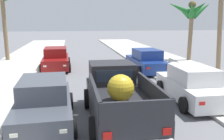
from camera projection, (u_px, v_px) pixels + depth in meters
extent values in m
cube|color=beige|center=(5.00, 87.00, 12.93)|extent=(5.18, 60.00, 0.12)
cube|color=beige|center=(200.00, 79.00, 14.72)|extent=(5.18, 60.00, 0.12)
cube|color=silver|center=(29.00, 86.00, 13.13)|extent=(0.16, 60.00, 0.10)
cube|color=silver|center=(181.00, 79.00, 14.53)|extent=(0.16, 60.00, 0.10)
cube|color=#28282D|center=(119.00, 104.00, 8.58)|extent=(1.97, 5.12, 0.80)
cube|color=#28282D|center=(111.00, 72.00, 9.97)|extent=(1.74, 1.52, 0.80)
cube|color=#283342|center=(115.00, 76.00, 9.23)|extent=(1.38, 0.07, 0.44)
cube|color=#283342|center=(109.00, 68.00, 10.70)|extent=(1.46, 0.08, 0.48)
cube|color=#28282D|center=(94.00, 94.00, 7.47)|extent=(0.13, 3.30, 0.56)
cube|color=#28282D|center=(152.00, 91.00, 7.75)|extent=(0.13, 3.30, 0.56)
cube|color=#28282D|center=(138.00, 112.00, 6.01)|extent=(1.88, 0.12, 0.56)
cylinder|color=black|center=(88.00, 98.00, 9.95)|extent=(0.27, 0.76, 0.76)
cylinder|color=black|center=(135.00, 96.00, 10.25)|extent=(0.27, 0.76, 0.76)
cylinder|color=black|center=(94.00, 130.00, 7.11)|extent=(0.27, 0.76, 0.76)
cylinder|color=black|center=(159.00, 125.00, 7.41)|extent=(0.27, 0.76, 0.76)
cube|color=red|center=(107.00, 136.00, 5.95)|extent=(0.22, 0.04, 0.18)
cube|color=red|center=(167.00, 132.00, 6.18)|extent=(0.22, 0.04, 0.18)
sphere|color=gold|center=(121.00, 88.00, 7.62)|extent=(0.84, 0.84, 0.84)
cube|color=silver|center=(191.00, 89.00, 10.70)|extent=(1.84, 4.23, 0.72)
cube|color=silver|center=(193.00, 74.00, 10.47)|extent=(1.56, 2.13, 0.64)
cube|color=#283342|center=(184.00, 70.00, 11.41)|extent=(1.37, 0.11, 0.52)
cube|color=#283342|center=(205.00, 80.00, 9.53)|extent=(1.34, 0.10, 0.50)
cylinder|color=black|center=(161.00, 87.00, 11.87)|extent=(0.23, 0.64, 0.64)
cylinder|color=black|center=(196.00, 86.00, 12.14)|extent=(0.23, 0.64, 0.64)
cylinder|color=black|center=(184.00, 105.00, 9.35)|extent=(0.23, 0.64, 0.64)
cube|color=red|center=(202.00, 104.00, 8.54)|extent=(0.20, 0.04, 0.12)
cube|color=white|center=(161.00, 77.00, 12.64)|extent=(0.20, 0.04, 0.10)
cube|color=white|center=(184.00, 76.00, 12.82)|extent=(0.20, 0.04, 0.10)
cube|color=maroon|center=(56.00, 62.00, 17.79)|extent=(1.83, 4.23, 0.72)
cube|color=maroon|center=(56.00, 52.00, 17.75)|extent=(1.56, 2.13, 0.64)
cube|color=#283342|center=(55.00, 54.00, 16.82)|extent=(1.37, 0.10, 0.52)
cube|color=#283342|center=(56.00, 51.00, 18.69)|extent=(1.34, 0.10, 0.50)
cylinder|color=black|center=(69.00, 68.00, 16.74)|extent=(0.23, 0.64, 0.64)
cylinder|color=black|center=(42.00, 68.00, 16.42)|extent=(0.23, 0.64, 0.64)
cylinder|color=black|center=(69.00, 61.00, 19.25)|extent=(0.23, 0.64, 0.64)
cylinder|color=black|center=(45.00, 62.00, 18.92)|extent=(0.23, 0.64, 0.64)
cube|color=red|center=(65.00, 56.00, 19.92)|extent=(0.20, 0.04, 0.12)
cube|color=white|center=(65.00, 66.00, 15.85)|extent=(0.20, 0.04, 0.10)
cube|color=red|center=(49.00, 56.00, 19.69)|extent=(0.20, 0.04, 0.12)
cube|color=white|center=(45.00, 66.00, 15.63)|extent=(0.20, 0.04, 0.10)
cube|color=#474C56|center=(44.00, 108.00, 8.41)|extent=(1.90, 4.26, 0.72)
cube|color=#474C56|center=(43.00, 88.00, 8.37)|extent=(1.59, 2.15, 0.64)
cube|color=#283342|center=(41.00, 97.00, 7.44)|extent=(1.37, 0.13, 0.52)
cube|color=#283342|center=(45.00, 82.00, 9.30)|extent=(1.34, 0.13, 0.50)
cylinder|color=black|center=(73.00, 128.00, 7.37)|extent=(0.24, 0.65, 0.64)
cylinder|color=black|center=(9.00, 133.00, 7.02)|extent=(0.24, 0.65, 0.64)
cylinder|color=black|center=(70.00, 101.00, 9.88)|extent=(0.24, 0.65, 0.64)
cylinder|color=black|center=(22.00, 104.00, 9.52)|extent=(0.24, 0.65, 0.64)
cube|color=red|center=(63.00, 88.00, 10.54)|extent=(0.20, 0.05, 0.12)
cube|color=white|center=(63.00, 131.00, 6.49)|extent=(0.20, 0.05, 0.10)
cube|color=red|center=(31.00, 89.00, 10.29)|extent=(0.20, 0.05, 0.12)
cube|color=white|center=(14.00, 136.00, 6.24)|extent=(0.20, 0.05, 0.10)
cube|color=navy|center=(146.00, 64.00, 16.94)|extent=(1.94, 4.27, 0.72)
cube|color=navy|center=(147.00, 54.00, 16.71)|extent=(1.61, 2.16, 0.64)
cube|color=#283342|center=(142.00, 53.00, 17.64)|extent=(1.37, 0.14, 0.52)
cube|color=#283342|center=(152.00, 56.00, 15.78)|extent=(1.34, 0.14, 0.50)
cylinder|color=black|center=(128.00, 64.00, 18.05)|extent=(0.25, 0.65, 0.64)
cylinder|color=black|center=(152.00, 63.00, 18.42)|extent=(0.25, 0.65, 0.64)
cylinder|color=black|center=(140.00, 71.00, 15.55)|extent=(0.25, 0.65, 0.64)
cylinder|color=black|center=(166.00, 70.00, 15.92)|extent=(0.25, 0.65, 0.64)
cube|color=red|center=(148.00, 68.00, 14.77)|extent=(0.20, 0.05, 0.12)
cube|color=white|center=(129.00, 58.00, 18.82)|extent=(0.20, 0.05, 0.10)
cube|color=red|center=(168.00, 68.00, 15.03)|extent=(0.20, 0.05, 0.12)
cube|color=white|center=(144.00, 58.00, 19.07)|extent=(0.20, 0.05, 0.10)
cylinder|color=#846B4C|center=(220.00, 14.00, 16.38)|extent=(0.30, 0.86, 7.70)
cylinder|color=#846B4C|center=(5.00, 26.00, 20.66)|extent=(0.33, 0.54, 5.95)
cylinder|color=#846B4C|center=(190.00, 34.00, 20.85)|extent=(0.34, 0.46, 4.71)
cone|color=#23702D|center=(202.00, 10.00, 20.58)|extent=(1.71, 0.60, 1.47)
cone|color=#23702D|center=(192.00, 9.00, 21.22)|extent=(1.26, 1.79, 1.28)
cone|color=#23702D|center=(182.00, 10.00, 21.20)|extent=(1.41, 1.94, 1.48)
cone|color=#23702D|center=(180.00, 8.00, 20.31)|extent=(2.15, 0.64, 1.32)
cone|color=#23702D|center=(192.00, 9.00, 19.71)|extent=(1.27, 1.69, 1.42)
cone|color=#23702D|center=(199.00, 8.00, 19.83)|extent=(1.07, 1.62, 1.23)
sphere|color=brown|center=(192.00, 5.00, 20.38)|extent=(0.62, 0.62, 0.62)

